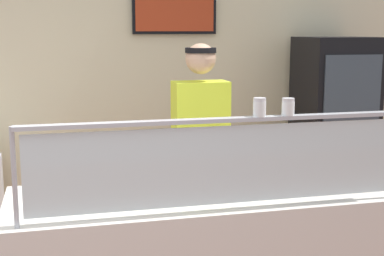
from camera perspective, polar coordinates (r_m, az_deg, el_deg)
name	(u,v)px	position (r m, az deg, el deg)	size (l,w,h in m)	color
shop_rear_unit	(145,85)	(5.03, -4.86, 4.46)	(6.57, 0.13, 2.70)	beige
sneeze_guard	(222,153)	(2.74, 3.10, -2.64)	(1.99, 0.06, 0.48)	#B2B5BC
pizza_tray	(235,188)	(3.17, 4.47, -6.15)	(0.42, 0.42, 0.04)	#9EA0A8
pizza_server	(239,185)	(3.14, 4.82, -5.84)	(0.07, 0.28, 0.01)	#ADAFB7
parmesan_shaker	(259,108)	(2.76, 6.98, 2.02)	(0.07, 0.07, 0.09)	white
pepper_flake_shaker	(288,108)	(2.82, 9.88, 2.06)	(0.06, 0.06, 0.09)	white
worker_figure	(201,151)	(3.89, 0.95, -2.43)	(0.41, 0.50, 1.76)	#23232D
drink_fridge	(333,136)	(5.20, 14.35, -0.79)	(0.63, 0.61, 1.79)	black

